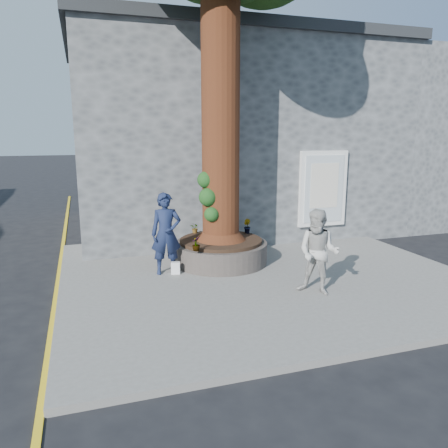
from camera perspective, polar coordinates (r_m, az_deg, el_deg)
name	(u,v)px	position (r m, az deg, el deg)	size (l,w,h in m)	color
ground	(213,299)	(9.01, -1.41, -9.76)	(120.00, 120.00, 0.00)	black
pavement	(262,274)	(10.36, 5.00, -6.52)	(9.00, 8.00, 0.12)	slate
yellow_line	(56,299)	(9.64, -21.12, -9.10)	(0.10, 30.00, 0.01)	yellow
stone_shop	(222,137)	(15.98, -0.28, 11.34)	(10.30, 8.30, 6.30)	#4C4F51
neighbour_shop	(405,140)	(19.95, 22.52, 10.12)	(6.00, 8.00, 6.00)	#4C4F51
planter	(221,251)	(10.91, -0.42, -3.56)	(2.30, 2.30, 0.60)	black
man	(166,234)	(10.02, -7.57, -1.26)	(0.68, 0.45, 1.88)	#161F3E
woman	(318,252)	(8.90, 12.22, -3.63)	(0.84, 0.65, 1.73)	#B4B2AD
shopping_bag	(176,268)	(10.16, -6.34, -5.73)	(0.20, 0.12, 0.28)	white
plant_a	(234,231)	(10.86, 1.27, -0.98)	(0.19, 0.13, 0.36)	gray
plant_b	(247,226)	(11.45, 3.00, -0.29)	(0.21, 0.20, 0.38)	gray
plant_c	(196,244)	(9.78, -3.66, -2.62)	(0.18, 0.18, 0.31)	gray
plant_d	(195,228)	(11.49, -3.77, -0.53)	(0.24, 0.21, 0.27)	gray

